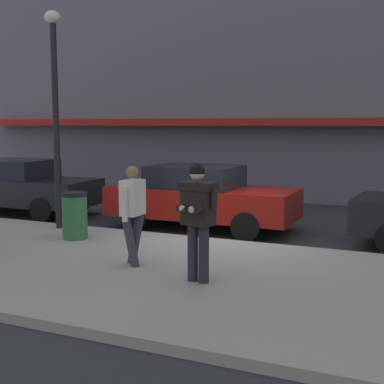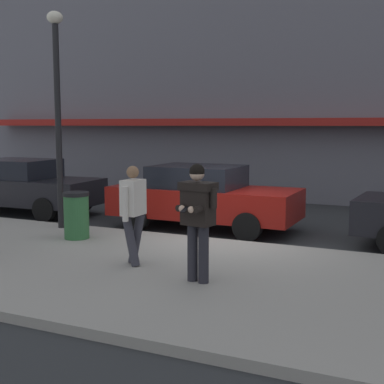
# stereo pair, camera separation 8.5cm
# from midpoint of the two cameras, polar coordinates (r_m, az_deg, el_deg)

# --- Properties ---
(ground_plane) EXTENTS (80.00, 80.00, 0.00)m
(ground_plane) POSITION_cam_midpoint_polar(r_m,az_deg,el_deg) (11.46, 4.22, -5.52)
(ground_plane) COLOR #2B2D30
(sidewalk) EXTENTS (32.00, 5.30, 0.14)m
(sidewalk) POSITION_cam_midpoint_polar(r_m,az_deg,el_deg) (8.52, 3.70, -9.52)
(sidewalk) COLOR #99968E
(sidewalk) RESTS_ON ground
(curb_paint_line) EXTENTS (28.00, 0.12, 0.01)m
(curb_paint_line) POSITION_cam_midpoint_polar(r_m,az_deg,el_deg) (11.21, 9.12, -5.87)
(curb_paint_line) COLOR silver
(curb_paint_line) RESTS_ON ground
(parked_sedan_near) EXTENTS (4.59, 2.10, 1.54)m
(parked_sedan_near) POSITION_cam_midpoint_polar(r_m,az_deg,el_deg) (15.91, -17.59, 0.63)
(parked_sedan_near) COLOR black
(parked_sedan_near) RESTS_ON ground
(parked_sedan_mid) EXTENTS (4.50, 1.94, 1.54)m
(parked_sedan_mid) POSITION_cam_midpoint_polar(r_m,az_deg,el_deg) (12.88, 1.34, -0.51)
(parked_sedan_mid) COLOR maroon
(parked_sedan_mid) RESTS_ON ground
(man_texting_on_phone) EXTENTS (0.64, 0.62, 1.81)m
(man_texting_on_phone) POSITION_cam_midpoint_polar(r_m,az_deg,el_deg) (8.01, 0.91, -1.92)
(man_texting_on_phone) COLOR #23232B
(man_texting_on_phone) RESTS_ON sidewalk
(pedestrian_in_light_coat) EXTENTS (0.33, 0.60, 1.70)m
(pedestrian_in_light_coat) POSITION_cam_midpoint_polar(r_m,az_deg,el_deg) (9.09, -6.02, -1.79)
(pedestrian_in_light_coat) COLOR #33333D
(pedestrian_in_light_coat) RESTS_ON sidewalk
(street_lamp_post) EXTENTS (0.36, 0.36, 4.88)m
(street_lamp_post) POSITION_cam_midpoint_polar(r_m,az_deg,el_deg) (12.60, -13.98, 9.81)
(street_lamp_post) COLOR black
(street_lamp_post) RESTS_ON sidewalk
(trash_bin) EXTENTS (0.55, 0.55, 0.98)m
(trash_bin) POSITION_cam_midpoint_polar(r_m,az_deg,el_deg) (11.47, -12.02, -2.43)
(trash_bin) COLOR #2D6638
(trash_bin) RESTS_ON sidewalk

